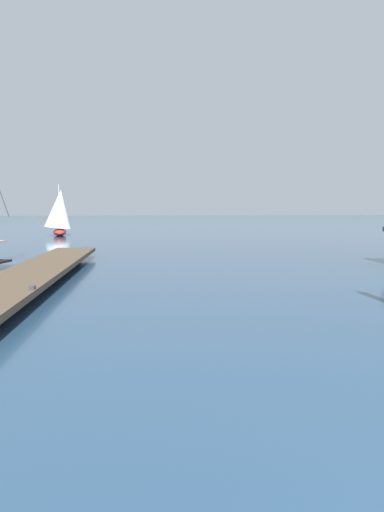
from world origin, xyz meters
TOP-DOWN VIEW (x-y plane):
  - floating_dock at (-6.59, 13.75)m, footprint 2.66×18.58m
  - distant_sailboat at (-9.43, 43.12)m, footprint 2.86×4.64m

SIDE VIEW (x-z plane):
  - floating_dock at x=-6.59m, z-range 0.10..0.63m
  - distant_sailboat at x=-9.43m, z-range -0.20..4.27m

